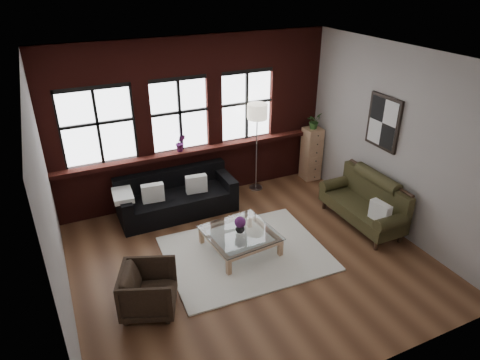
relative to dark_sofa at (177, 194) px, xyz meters
name	(u,v)px	position (x,y,z in m)	size (l,w,h in m)	color
floor	(250,259)	(0.62, -1.90, -0.40)	(5.50, 5.50, 0.00)	brown
ceiling	(253,60)	(0.62, -1.90, 2.80)	(5.50, 5.50, 0.00)	white
wall_back	(194,120)	(0.62, 0.60, 1.20)	(5.50, 5.50, 0.00)	#A39D98
wall_front	(362,269)	(0.62, -4.40, 1.20)	(5.50, 5.50, 0.00)	#A39D98
wall_left	(50,212)	(-2.13, -1.90, 1.20)	(5.00, 5.00, 0.00)	#A39D98
wall_right	(395,141)	(3.37, -1.90, 1.20)	(5.00, 5.00, 0.00)	#A39D98
brick_backwall	(195,121)	(0.62, 0.54, 1.20)	(5.50, 0.12, 3.20)	#441410
sill_ledge	(198,150)	(0.62, 0.45, 0.64)	(5.50, 0.30, 0.08)	#441410
window_left	(98,127)	(-1.18, 0.55, 1.35)	(1.38, 0.10, 1.50)	black
window_mid	(179,116)	(0.32, 0.55, 1.35)	(1.38, 0.10, 1.50)	black
window_right	(246,106)	(1.72, 0.55, 1.35)	(1.38, 0.10, 1.50)	black
wall_poster	(384,122)	(3.34, -1.60, 1.45)	(0.05, 0.74, 0.94)	black
shag_rug	(246,253)	(0.61, -1.75, -0.38)	(2.57, 2.02, 0.03)	white
dark_sofa	(177,194)	(0.00, 0.00, 0.00)	(2.20, 0.89, 0.80)	black
pillow_a	(153,193)	(-0.47, -0.10, 0.19)	(0.40, 0.14, 0.34)	white
pillow_b	(196,184)	(0.37, -0.10, 0.19)	(0.40, 0.14, 0.34)	white
vintage_settee	(362,202)	(2.92, -1.82, 0.07)	(0.78, 1.75, 0.93)	#332F17
pillow_settee	(380,212)	(2.84, -2.35, 0.18)	(0.14, 0.38, 0.34)	white
armchair	(149,290)	(-1.14, -2.33, -0.06)	(0.72, 0.74, 0.67)	black
coffee_table	(240,241)	(0.58, -1.61, -0.23)	(1.09, 1.09, 0.37)	tan
vase	(240,228)	(0.58, -1.61, 0.03)	(0.15, 0.15, 0.16)	#B2B2B2
flowers	(240,222)	(0.58, -1.61, 0.15)	(0.19, 0.19, 0.19)	#66246A
drawer_chest	(311,154)	(3.15, 0.20, 0.19)	(0.36, 0.36, 1.17)	tan
potted_plant_top	(314,121)	(3.15, 0.20, 0.94)	(0.30, 0.26, 0.34)	#2D5923
floor_lamp	(257,145)	(1.82, 0.25, 0.61)	(0.40, 0.40, 2.02)	#A5A5A8
sill_plant	(181,143)	(0.27, 0.42, 0.86)	(0.19, 0.15, 0.35)	#66246A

